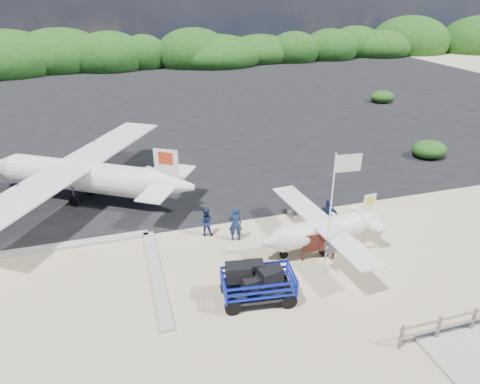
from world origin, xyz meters
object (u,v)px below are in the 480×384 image
(baggage_cart, at_px, (258,300))
(crew_c, at_px, (328,216))
(signboard, at_px, (317,259))
(crew_b, at_px, (206,222))
(crew_a, at_px, (235,224))
(aircraft_small, at_px, (26,99))
(flagpole, at_px, (324,271))
(aircraft_large, at_px, (340,127))

(baggage_cart, relative_size, crew_c, 1.67)
(signboard, xyz_separation_m, crew_b, (-4.38, 3.55, 0.74))
(crew_a, height_order, crew_c, crew_a)
(signboard, relative_size, crew_a, 0.89)
(crew_c, xyz_separation_m, aircraft_small, (-18.61, 34.80, -0.91))
(baggage_cart, height_order, signboard, baggage_cart)
(flagpole, bearing_deg, crew_b, 133.68)
(aircraft_large, bearing_deg, signboard, 90.66)
(flagpole, relative_size, crew_b, 3.72)
(flagpole, bearing_deg, baggage_cart, -163.91)
(baggage_cart, distance_m, crew_c, 6.44)
(crew_b, xyz_separation_m, aircraft_small, (-12.74, 33.33, -0.74))
(crew_a, relative_size, crew_c, 1.00)
(aircraft_small, bearing_deg, signboard, 110.18)
(signboard, height_order, crew_a, crew_a)
(crew_c, bearing_deg, aircraft_small, -37.94)
(aircraft_small, bearing_deg, baggage_cart, 104.63)
(flagpole, distance_m, crew_a, 4.75)
(baggage_cart, bearing_deg, flagpole, 22.87)
(aircraft_small, bearing_deg, crew_a, 107.55)
(crew_a, bearing_deg, aircraft_large, -124.39)
(crew_a, relative_size, aircraft_small, 0.28)
(baggage_cart, xyz_separation_m, signboard, (3.51, 1.87, 0.00))
(crew_c, height_order, aircraft_large, aircraft_large)
(signboard, relative_size, aircraft_large, 0.10)
(flagpole, distance_m, aircraft_small, 41.43)
(baggage_cart, distance_m, aircraft_small, 41.08)
(signboard, height_order, crew_b, crew_b)
(crew_a, bearing_deg, crew_c, -179.06)
(crew_b, bearing_deg, crew_a, 164.18)
(baggage_cart, relative_size, signboard, 1.88)
(flagpole, bearing_deg, crew_c, 61.53)
(flagpole, xyz_separation_m, aircraft_large, (10.93, 18.68, 0.00))
(signboard, height_order, crew_c, crew_c)
(crew_a, height_order, aircraft_large, aircraft_large)
(flagpole, height_order, crew_a, flagpole)
(crew_c, distance_m, aircraft_large, 18.28)
(signboard, bearing_deg, baggage_cart, -141.51)
(aircraft_large, bearing_deg, flagpole, 91.62)
(crew_b, bearing_deg, signboard, 159.99)
(baggage_cart, relative_size, crew_b, 2.05)
(baggage_cart, xyz_separation_m, crew_a, (0.39, 4.55, 0.91))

